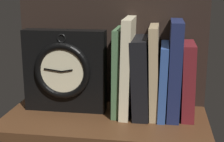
# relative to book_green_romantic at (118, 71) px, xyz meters

# --- Properties ---
(ground_plane) EXTENTS (0.54, 0.27, 0.03)m
(ground_plane) POSITION_rel_book_green_romantic_xyz_m (-0.03, -0.05, -0.13)
(ground_plane) COLOR #4C2D19
(back_panel) EXTENTS (0.54, 0.01, 0.41)m
(back_panel) POSITION_rel_book_green_romantic_xyz_m (-0.03, 0.08, 0.09)
(back_panel) COLOR black
(back_panel) RESTS_ON ground_plane
(book_green_romantic) EXTENTS (0.02, 0.13, 0.23)m
(book_green_romantic) POSITION_rel_book_green_romantic_xyz_m (0.00, 0.00, 0.00)
(book_green_romantic) COLOR #476B44
(book_green_romantic) RESTS_ON ground_plane
(book_cream_twain) EXTENTS (0.03, 0.15, 0.26)m
(book_cream_twain) POSITION_rel_book_green_romantic_xyz_m (0.02, 0.00, 0.01)
(book_cream_twain) COLOR beige
(book_cream_twain) RESTS_ON ground_plane
(book_black_skeptic) EXTENTS (0.05, 0.15, 0.21)m
(book_black_skeptic) POSITION_rel_book_green_romantic_xyz_m (0.06, 0.00, -0.01)
(book_black_skeptic) COLOR black
(book_black_skeptic) RESTS_ON ground_plane
(book_tan_shortstories) EXTENTS (0.03, 0.14, 0.24)m
(book_tan_shortstories) POSITION_rel_book_green_romantic_xyz_m (0.10, 0.00, 0.00)
(book_tan_shortstories) COLOR tan
(book_tan_shortstories) RESTS_ON ground_plane
(book_blue_modern) EXTENTS (0.02, 0.15, 0.19)m
(book_blue_modern) POSITION_rel_book_green_romantic_xyz_m (0.12, 0.00, -0.02)
(book_blue_modern) COLOR #2D4C8E
(book_blue_modern) RESTS_ON ground_plane
(book_navy_bierce) EXTENTS (0.03, 0.14, 0.25)m
(book_navy_bierce) POSITION_rel_book_green_romantic_xyz_m (0.15, 0.00, 0.01)
(book_navy_bierce) COLOR #192147
(book_navy_bierce) RESTS_ON ground_plane
(book_maroon_dawkins) EXTENTS (0.04, 0.13, 0.20)m
(book_maroon_dawkins) POSITION_rel_book_green_romantic_xyz_m (0.18, 0.00, -0.02)
(book_maroon_dawkins) COLOR maroon
(book_maroon_dawkins) RESTS_ON ground_plane
(framed_clock) EXTENTS (0.22, 0.06, 0.22)m
(framed_clock) POSITION_rel_book_green_romantic_xyz_m (-0.15, -0.01, -0.00)
(framed_clock) COLOR black
(framed_clock) RESTS_ON ground_plane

